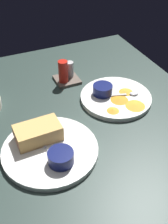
{
  "coord_description": "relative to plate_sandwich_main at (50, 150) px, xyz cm",
  "views": [
    {
      "loc": [
        -15.71,
        -61.64,
        59.61
      ],
      "look_at": [
        12.46,
        1.74,
        3.0
      ],
      "focal_mm": 45.01,
      "sensor_mm": 36.0,
      "label": 1
    }
  ],
  "objects": [
    {
      "name": "ramekin_dark_sauce",
      "position": [
        1.13,
        -6.07,
        2.76
      ],
      "size": [
        7.02,
        7.02,
        3.63
      ],
      "color": "#0C144C",
      "rests_on": "plate_sandwich_main"
    },
    {
      "name": "plantain_chip_scatter",
      "position": [
        30.6,
        10.14,
        1.1
      ],
      "size": [
        15.54,
        15.84,
        0.6
      ],
      "color": "orange",
      "rests_on": "plate_chips_companion"
    },
    {
      "name": "spoon_by_gravy_ramekin",
      "position": [
        34.3,
        13.04,
        1.16
      ],
      "size": [
        9.86,
        4.3,
        0.8
      ],
      "color": "silver",
      "rests_on": "plate_chips_companion"
    },
    {
      "name": "condiment_caddy",
      "position": [
        17.55,
        32.72,
        2.61
      ],
      "size": [
        9.0,
        9.0,
        9.5
      ],
      "color": "brown",
      "rests_on": "ground_plane"
    },
    {
      "name": "ground_plane",
      "position": [
        2.21,
        7.54,
        -2.3
      ],
      "size": [
        110.0,
        110.0,
        3.0
      ],
      "primitive_type": "cube",
      "color": "#283833"
    },
    {
      "name": "plate_sandwich_main",
      "position": [
        0.0,
        0.0,
        0.0
      ],
      "size": [
        27.42,
        27.42,
        1.6
      ],
      "primitive_type": "cylinder",
      "color": "white",
      "rests_on": "ground_plane"
    },
    {
      "name": "sandwich_half_near",
      "position": [
        -1.74,
        4.91,
        3.2
      ],
      "size": [
        13.44,
        7.95,
        4.8
      ],
      "color": "tan",
      "rests_on": "plate_sandwich_main"
    },
    {
      "name": "plate_chips_companion",
      "position": [
        29.33,
        14.55,
        0.0
      ],
      "size": [
        24.99,
        24.99,
        1.6
      ],
      "primitive_type": "cylinder",
      "color": "white",
      "rests_on": "ground_plane"
    },
    {
      "name": "spoon_by_dark_ramekin",
      "position": [
        -0.64,
        -0.79,
        1.16
      ],
      "size": [
        4.55,
        9.82,
        0.8
      ],
      "color": "silver",
      "rests_on": "plate_sandwich_main"
    },
    {
      "name": "ramekin_light_gravy",
      "position": [
        25.58,
        17.68,
        2.65
      ],
      "size": [
        6.92,
        6.92,
        3.42
      ],
      "color": "#0C144C",
      "rests_on": "plate_chips_companion"
    }
  ]
}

